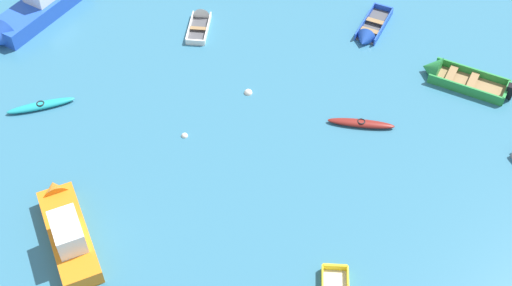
{
  "coord_description": "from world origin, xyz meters",
  "views": [
    {
      "loc": [
        -5.13,
        1.59,
        23.42
      ],
      "look_at": [
        0.0,
        22.26,
        0.15
      ],
      "focal_mm": 47.73,
      "sensor_mm": 36.0,
      "label": 1
    }
  ],
  "objects": [
    {
      "name": "kayak_maroon_back_row_left",
      "position": [
        5.17,
        22.29,
        0.15
      ],
      "size": [
        3.16,
        1.66,
        0.3
      ],
      "color": "maroon",
      "rests_on": "ground_plane"
    },
    {
      "name": "kayak_turquoise_far_back",
      "position": [
        -9.62,
        27.21,
        0.15
      ],
      "size": [
        3.31,
        0.74,
        0.31
      ],
      "color": "teal",
      "rests_on": "ground_plane"
    },
    {
      "name": "motor_launch_blue_cluster_outer",
      "position": [
        -9.59,
        34.51,
        0.76
      ],
      "size": [
        6.18,
        6.16,
        2.68
      ],
      "color": "blue",
      "rests_on": "ground_plane"
    },
    {
      "name": "rowboat_white_outer_left",
      "position": [
        -0.73,
        32.06,
        0.15
      ],
      "size": [
        1.92,
        3.09,
        0.95
      ],
      "color": "#4C4C51",
      "rests_on": "ground_plane"
    },
    {
      "name": "motor_launch_orange_midfield_right",
      "position": [
        -8.76,
        19.23,
        0.6
      ],
      "size": [
        2.37,
        5.7,
        2.07
      ],
      "color": "orange",
      "rests_on": "ground_plane"
    },
    {
      "name": "rowboat_green_center",
      "position": [
        10.66,
        24.34,
        0.24
      ],
      "size": [
        4.19,
        3.94,
        1.4
      ],
      "color": "#99754C",
      "rests_on": "ground_plane"
    },
    {
      "name": "rowboat_blue_far_left",
      "position": [
        7.89,
        28.6,
        0.19
      ],
      "size": [
        3.14,
        3.47,
        1.05
      ],
      "color": "#4C4C51",
      "rests_on": "ground_plane"
    },
    {
      "name": "mooring_buoy_between_boats_right",
      "position": [
        0.48,
        25.79,
        0.0
      ],
      "size": [
        0.41,
        0.41,
        0.41
      ],
      "primitive_type": "sphere",
      "color": "silver",
      "rests_on": "ground_plane"
    },
    {
      "name": "mooring_buoy_outer_edge",
      "position": [
        -3.13,
        23.64,
        0.0
      ],
      "size": [
        0.31,
        0.31,
        0.31
      ],
      "primitive_type": "sphere",
      "color": "silver",
      "rests_on": "ground_plane"
    }
  ]
}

